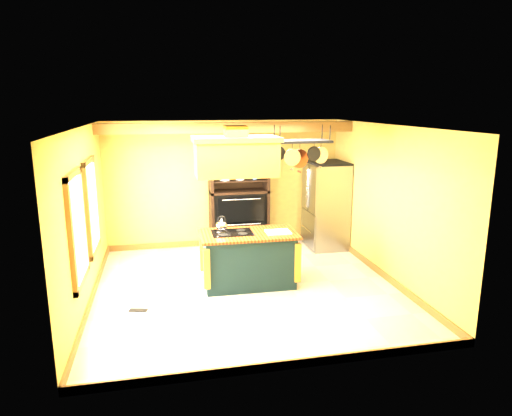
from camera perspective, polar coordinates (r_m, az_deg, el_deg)
name	(u,v)px	position (r m, az deg, el deg)	size (l,w,h in m)	color
floor	(246,288)	(7.84, -1.20, -9.92)	(5.00, 5.00, 0.00)	beige
ceiling	(246,126)	(7.23, -1.31, 10.19)	(5.00, 5.00, 0.00)	white
wall_back	(225,184)	(9.84, -3.95, 3.00)	(5.00, 0.02, 2.70)	gold
wall_front	(288,261)	(5.08, 4.00, -6.63)	(5.00, 0.02, 2.70)	gold
wall_left	(84,218)	(7.40, -20.66, -1.17)	(0.02, 5.00, 2.70)	gold
wall_right	(387,203)	(8.24, 16.09, 0.56)	(0.02, 5.00, 2.70)	gold
ceiling_beam	(229,128)	(8.91, -3.34, 10.00)	(5.00, 0.15, 0.20)	brown
window_near	(78,229)	(6.61, -21.40, -2.40)	(0.06, 1.06, 1.56)	brown
window_far	(92,206)	(7.96, -19.82, 0.23)	(0.06, 1.06, 1.56)	brown
kitchen_island	(248,258)	(7.82, -0.96, -6.30)	(1.64, 0.92, 1.11)	black
range_hood	(236,155)	(7.39, -2.53, 6.66)	(1.38, 0.78, 0.80)	#C47E31
pot_rack	(302,148)	(7.64, 5.72, 7.53)	(1.01, 0.47, 0.72)	black
refrigerator	(326,207)	(9.87, 8.69, 0.14)	(0.79, 0.93, 1.81)	gray
hutch	(239,208)	(9.75, -2.18, -0.05)	(1.24, 0.56, 2.19)	black
floor_register	(138,310)	(7.26, -14.50, -12.26)	(0.28, 0.12, 0.01)	black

